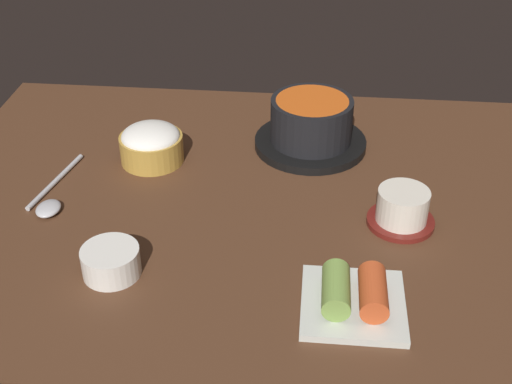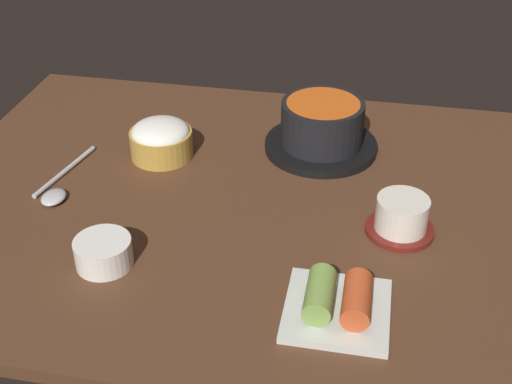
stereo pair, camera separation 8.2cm
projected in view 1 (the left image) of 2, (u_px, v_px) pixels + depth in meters
dining_table at (244, 206)px, 106.30cm from camera, size 100.00×76.00×2.00cm
stone_pot at (311, 125)px, 117.14cm from camera, size 19.29×19.29×8.88cm
rice_bowl at (151, 144)px, 113.78cm from camera, size 10.51×10.51×6.44cm
tea_cup_with_saucer at (402, 208)px, 99.24cm from camera, size 9.89×9.89×5.65cm
kimchi_plate at (354, 297)px, 85.13cm from camera, size 12.97×12.97×4.56cm
side_bowl_near at (111, 261)px, 90.43cm from camera, size 7.76×7.76×3.88cm
spoon at (51, 199)px, 104.91cm from camera, size 5.48×18.21×1.35cm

